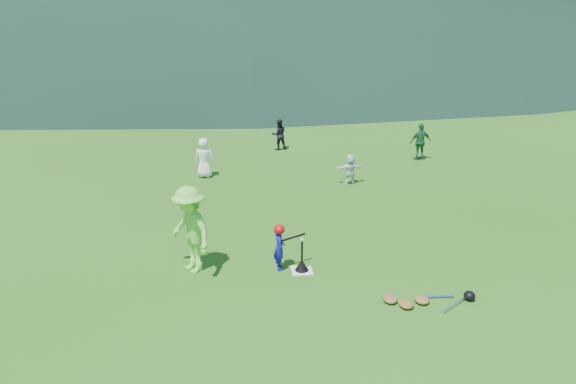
{
  "coord_description": "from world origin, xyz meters",
  "views": [
    {
      "loc": [
        -1.57,
        -10.62,
        5.71
      ],
      "look_at": [
        0.0,
        2.5,
        0.9
      ],
      "focal_mm": 35.0,
      "sensor_mm": 36.0,
      "label": 1
    }
  ],
  "objects_px": {
    "adult_coach": "(190,230)",
    "fielder_c": "(420,142)",
    "batting_tee": "(302,265)",
    "batter_child": "(279,248)",
    "equipment_pile": "(422,300)",
    "fielder_d": "(350,169)",
    "fielder_b": "(279,134)",
    "fielder_a": "(204,158)",
    "home_plate": "(302,270)"
  },
  "relations": [
    {
      "from": "home_plate",
      "to": "fielder_c",
      "type": "relative_size",
      "value": 0.34
    },
    {
      "from": "fielder_a",
      "to": "fielder_b",
      "type": "distance_m",
      "value": 4.01
    },
    {
      "from": "adult_coach",
      "to": "batting_tee",
      "type": "bearing_deg",
      "value": 47.43
    },
    {
      "from": "home_plate",
      "to": "fielder_b",
      "type": "height_order",
      "value": "fielder_b"
    },
    {
      "from": "batter_child",
      "to": "adult_coach",
      "type": "height_order",
      "value": "adult_coach"
    },
    {
      "from": "home_plate",
      "to": "fielder_d",
      "type": "distance_m",
      "value": 5.94
    },
    {
      "from": "fielder_a",
      "to": "equipment_pile",
      "type": "relative_size",
      "value": 0.71
    },
    {
      "from": "fielder_a",
      "to": "fielder_b",
      "type": "height_order",
      "value": "fielder_a"
    },
    {
      "from": "adult_coach",
      "to": "fielder_c",
      "type": "relative_size",
      "value": 1.46
    },
    {
      "from": "adult_coach",
      "to": "home_plate",
      "type": "bearing_deg",
      "value": 47.43
    },
    {
      "from": "fielder_a",
      "to": "batting_tee",
      "type": "distance_m",
      "value": 7.05
    },
    {
      "from": "adult_coach",
      "to": "fielder_c",
      "type": "bearing_deg",
      "value": 99.13
    },
    {
      "from": "batter_child",
      "to": "adult_coach",
      "type": "distance_m",
      "value": 1.92
    },
    {
      "from": "adult_coach",
      "to": "fielder_c",
      "type": "distance_m",
      "value": 10.63
    },
    {
      "from": "fielder_b",
      "to": "equipment_pile",
      "type": "relative_size",
      "value": 0.64
    },
    {
      "from": "batter_child",
      "to": "adult_coach",
      "type": "bearing_deg",
      "value": 82.89
    },
    {
      "from": "fielder_d",
      "to": "batting_tee",
      "type": "distance_m",
      "value": 5.93
    },
    {
      "from": "home_plate",
      "to": "equipment_pile",
      "type": "xyz_separation_m",
      "value": [
        2.12,
        -1.56,
        0.06
      ]
    },
    {
      "from": "adult_coach",
      "to": "fielder_a",
      "type": "xyz_separation_m",
      "value": [
        0.13,
        6.38,
        -0.31
      ]
    },
    {
      "from": "batter_child",
      "to": "fielder_c",
      "type": "bearing_deg",
      "value": -40.0
    },
    {
      "from": "fielder_c",
      "to": "fielder_d",
      "type": "height_order",
      "value": "fielder_c"
    },
    {
      "from": "fielder_c",
      "to": "batting_tee",
      "type": "bearing_deg",
      "value": 48.78
    },
    {
      "from": "batter_child",
      "to": "adult_coach",
      "type": "xyz_separation_m",
      "value": [
        -1.86,
        0.14,
        0.45
      ]
    },
    {
      "from": "fielder_a",
      "to": "fielder_c",
      "type": "distance_m",
      "value": 7.56
    },
    {
      "from": "home_plate",
      "to": "fielder_b",
      "type": "distance_m",
      "value": 9.68
    },
    {
      "from": "batter_child",
      "to": "fielder_d",
      "type": "xyz_separation_m",
      "value": [
        2.75,
        5.31,
        -0.03
      ]
    },
    {
      "from": "batter_child",
      "to": "batting_tee",
      "type": "relative_size",
      "value": 1.48
    },
    {
      "from": "batting_tee",
      "to": "equipment_pile",
      "type": "relative_size",
      "value": 0.38
    },
    {
      "from": "fielder_b",
      "to": "batting_tee",
      "type": "distance_m",
      "value": 9.67
    },
    {
      "from": "adult_coach",
      "to": "fielder_c",
      "type": "height_order",
      "value": "adult_coach"
    },
    {
      "from": "fielder_a",
      "to": "fielder_c",
      "type": "height_order",
      "value": "fielder_c"
    },
    {
      "from": "batter_child",
      "to": "home_plate",
      "type": "bearing_deg",
      "value": -111.81
    },
    {
      "from": "home_plate",
      "to": "batter_child",
      "type": "bearing_deg",
      "value": 160.85
    },
    {
      "from": "fielder_c",
      "to": "fielder_d",
      "type": "bearing_deg",
      "value": 29.92
    },
    {
      "from": "home_plate",
      "to": "fielder_c",
      "type": "bearing_deg",
      "value": 55.54
    },
    {
      "from": "equipment_pile",
      "to": "adult_coach",
      "type": "bearing_deg",
      "value": 157.2
    },
    {
      "from": "adult_coach",
      "to": "fielder_d",
      "type": "height_order",
      "value": "adult_coach"
    },
    {
      "from": "home_plate",
      "to": "batter_child",
      "type": "xyz_separation_m",
      "value": [
        -0.47,
        0.16,
        0.49
      ]
    },
    {
      "from": "batting_tee",
      "to": "equipment_pile",
      "type": "bearing_deg",
      "value": -36.4
    },
    {
      "from": "batter_child",
      "to": "fielder_c",
      "type": "relative_size",
      "value": 0.77
    },
    {
      "from": "batter_child",
      "to": "fielder_d",
      "type": "bearing_deg",
      "value": -30.02
    },
    {
      "from": "home_plate",
      "to": "batter_child",
      "type": "distance_m",
      "value": 0.7
    },
    {
      "from": "fielder_a",
      "to": "fielder_d",
      "type": "relative_size",
      "value": 1.36
    },
    {
      "from": "fielder_c",
      "to": "equipment_pile",
      "type": "xyz_separation_m",
      "value": [
        -3.18,
        -9.28,
        -0.59
      ]
    },
    {
      "from": "home_plate",
      "to": "fielder_d",
      "type": "relative_size",
      "value": 0.48
    },
    {
      "from": "batter_child",
      "to": "fielder_a",
      "type": "xyz_separation_m",
      "value": [
        -1.72,
        6.52,
        0.14
      ]
    },
    {
      "from": "fielder_d",
      "to": "batting_tee",
      "type": "xyz_separation_m",
      "value": [
        -2.28,
        -5.47,
        -0.34
      ]
    },
    {
      "from": "fielder_c",
      "to": "fielder_a",
      "type": "bearing_deg",
      "value": 1.09
    },
    {
      "from": "fielder_b",
      "to": "fielder_c",
      "type": "bearing_deg",
      "value": 149.22
    },
    {
      "from": "equipment_pile",
      "to": "fielder_c",
      "type": "bearing_deg",
      "value": 71.1
    }
  ]
}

